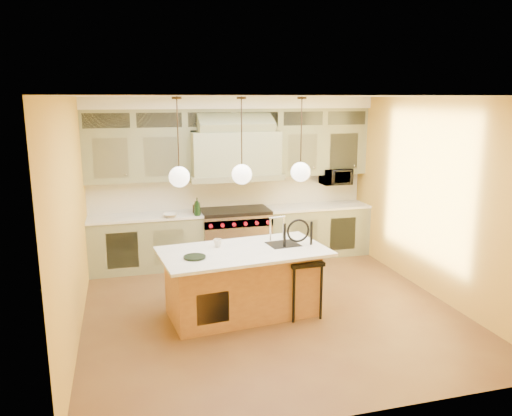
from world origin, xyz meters
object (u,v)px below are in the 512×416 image
object	(u,v)px
kitchen_island	(243,281)
counter_stool	(302,262)
microwave	(336,176)
range	(235,235)

from	to	relation	value
kitchen_island	counter_stool	size ratio (longest dim) A/B	1.77
kitchen_island	microwave	size ratio (longest dim) A/B	4.22
range	counter_stool	world-z (taller)	counter_stool
microwave	range	bearing A→B (deg)	-176.88
range	microwave	xyz separation A→B (m)	(1.95, 0.11, 0.96)
range	kitchen_island	bearing A→B (deg)	-100.16
range	kitchen_island	size ratio (longest dim) A/B	0.52
range	counter_stool	size ratio (longest dim) A/B	0.93
counter_stool	microwave	distance (m)	3.05
microwave	counter_stool	bearing A→B (deg)	-122.19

